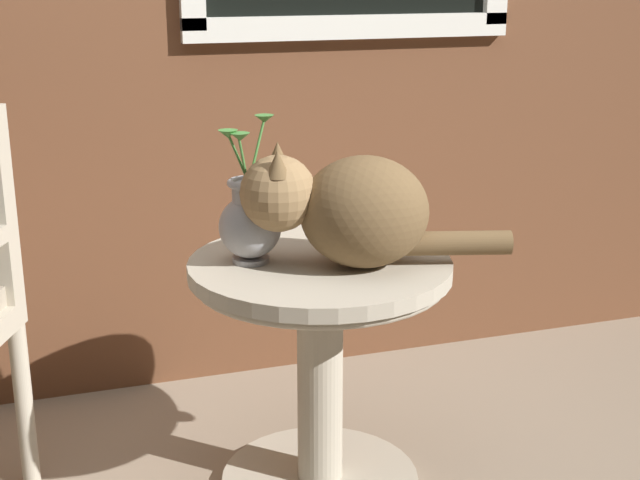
% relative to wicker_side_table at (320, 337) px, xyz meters
% --- Properties ---
extents(wicker_side_table, '(0.62, 0.62, 0.60)m').
position_rel_wicker_side_table_xyz_m(wicker_side_table, '(0.00, 0.00, 0.00)').
color(wicker_side_table, '#B2A893').
rests_on(wicker_side_table, ground_plane).
extents(cat, '(0.61, 0.33, 0.28)m').
position_rel_wicker_side_table_xyz_m(cat, '(0.05, -0.06, 0.33)').
color(cat, brown).
rests_on(cat, wicker_side_table).
extents(pewter_vase_with_ivy, '(0.14, 0.14, 0.34)m').
position_rel_wicker_side_table_xyz_m(pewter_vase_with_ivy, '(-0.16, 0.04, 0.29)').
color(pewter_vase_with_ivy, '#99999E').
rests_on(pewter_vase_with_ivy, wicker_side_table).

